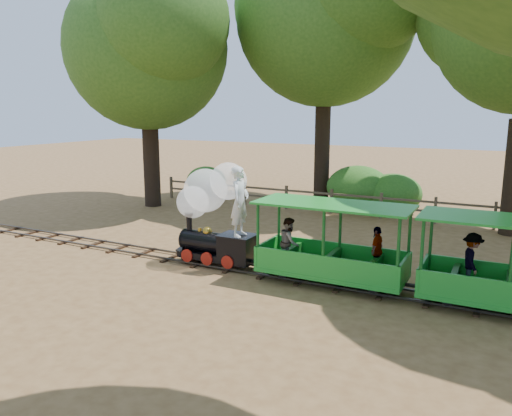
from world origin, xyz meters
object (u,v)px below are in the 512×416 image
at_px(locomotive, 213,206).
at_px(fence, 356,201).
at_px(carriage_rear, 510,276).
at_px(carriage_front, 329,253).

distance_m(locomotive, fence, 8.17).
bearing_deg(carriage_rear, carriage_front, -179.44).
relative_size(locomotive, carriage_front, 0.78).
distance_m(carriage_rear, fence, 9.72).
height_order(locomotive, fence, locomotive).
bearing_deg(carriage_front, locomotive, 178.84).
height_order(carriage_rear, fence, carriage_rear).
bearing_deg(fence, carriage_rear, -55.14).
xyz_separation_m(carriage_front, carriage_rear, (3.89, 0.04, 0.02)).
bearing_deg(carriage_rear, locomotive, 179.77).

